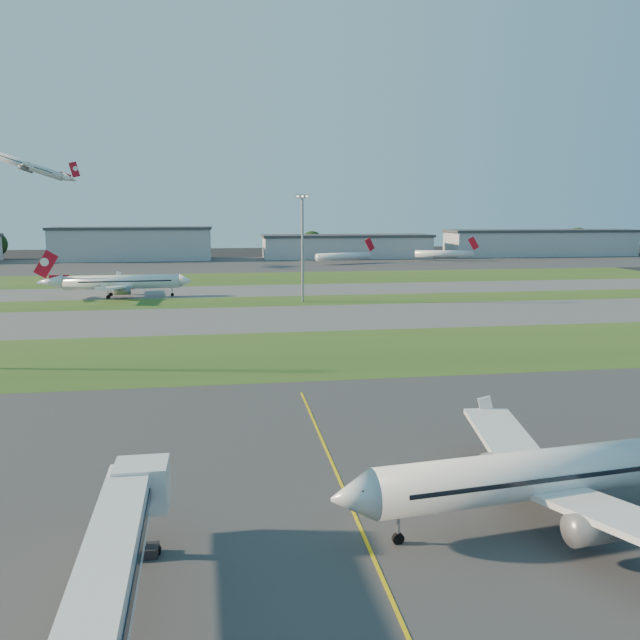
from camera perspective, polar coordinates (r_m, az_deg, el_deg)
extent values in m
plane|color=black|center=(47.47, -3.33, -17.19)|extent=(700.00, 700.00, 0.00)
cube|color=#333335|center=(47.47, -3.33, -17.18)|extent=(300.00, 70.00, 0.01)
cube|color=#244A18|center=(96.65, -6.27, -3.15)|extent=(300.00, 34.00, 0.01)
cube|color=#515154|center=(129.01, -6.93, 0.10)|extent=(300.00, 32.00, 0.01)
cube|color=#244A18|center=(153.71, -7.24, 1.65)|extent=(300.00, 18.00, 0.01)
cube|color=#515154|center=(175.51, -7.44, 2.65)|extent=(300.00, 26.00, 0.01)
cube|color=#244A18|center=(208.29, -7.67, 3.75)|extent=(300.00, 40.00, 0.01)
cube|color=#333335|center=(268.04, -7.93, 5.07)|extent=(400.00, 80.00, 0.01)
cube|color=gold|center=(48.13, 2.87, -16.78)|extent=(0.25, 60.00, 0.02)
cube|color=silver|center=(33.68, -19.06, -22.12)|extent=(3.44, 24.08, 2.60)
cube|color=black|center=(33.68, -19.06, -22.12)|extent=(3.59, 24.08, 0.80)
cube|color=silver|center=(43.62, -15.97, -14.29)|extent=(3.40, 3.00, 3.00)
cylinder|color=gray|center=(42.96, -16.13, -18.24)|extent=(0.70, 0.70, 3.20)
cube|color=black|center=(43.55, -16.05, -19.70)|extent=(2.20, 1.20, 0.70)
cylinder|color=silver|center=(47.44, 20.51, -12.92)|extent=(26.67, 6.27, 3.35)
cube|color=silver|center=(43.20, 27.12, -16.34)|extent=(8.33, 13.79, 1.36)
cube|color=silver|center=(53.49, 16.82, -10.61)|extent=(5.69, 13.64, 1.36)
cylinder|color=slate|center=(44.11, 23.92, -16.94)|extent=(3.91, 2.43, 2.03)
cylinder|color=slate|center=(51.64, 16.65, -12.50)|extent=(3.91, 2.43, 2.03)
cylinder|color=silver|center=(168.08, -17.62, 3.33)|extent=(28.69, 4.81, 3.62)
cube|color=#B00B1C|center=(170.65, -23.77, 4.69)|extent=(6.18, 0.59, 7.21)
cube|color=silver|center=(175.76, -17.65, 3.43)|extent=(8.14, 14.91, 1.47)
cube|color=silver|center=(160.73, -18.25, 2.85)|extent=(7.07, 14.85, 1.47)
cylinder|color=slate|center=(173.65, -17.24, 3.04)|extent=(4.09, 2.36, 2.19)
cylinder|color=slate|center=(162.74, -17.64, 2.59)|extent=(4.09, 2.36, 2.19)
cylinder|color=silver|center=(280.59, -25.13, 12.65)|extent=(26.48, 6.32, 3.33)
cube|color=#B00B1C|center=(278.75, -21.73, 13.82)|extent=(5.68, 0.96, 6.63)
cube|color=silver|center=(273.52, -25.18, 12.65)|extent=(8.31, 13.68, 1.35)
cube|color=silver|center=(287.33, -24.71, 12.50)|extent=(5.60, 13.53, 1.35)
cylinder|color=slate|center=(275.57, -25.38, 12.41)|extent=(3.88, 2.42, 2.01)
cylinder|color=slate|center=(285.57, -25.03, 12.31)|extent=(3.88, 2.42, 2.01)
cylinder|color=silver|center=(267.04, 2.19, 5.83)|extent=(25.62, 11.52, 3.20)
cube|color=#B00B1C|center=(273.48, 4.57, 6.90)|extent=(4.99, 1.98, 6.16)
cylinder|color=silver|center=(289.51, 11.26, 5.95)|extent=(26.05, 9.01, 3.20)
cube|color=#B00B1C|center=(291.08, 13.85, 6.83)|extent=(5.11, 1.47, 6.16)
cylinder|color=gray|center=(151.59, -1.61, 6.36)|extent=(0.60, 0.60, 25.00)
cube|color=gray|center=(151.37, -1.63, 11.24)|extent=(3.20, 0.50, 0.80)
cube|color=#FFF2CC|center=(151.37, -1.63, 11.24)|extent=(2.80, 0.70, 0.35)
cube|color=gray|center=(300.34, -16.73, 6.59)|extent=(70.00, 22.00, 14.00)
cube|color=#383A3F|center=(300.07, -16.80, 8.04)|extent=(71.40, 23.00, 1.20)
cube|color=gray|center=(303.36, 2.46, 6.64)|extent=(80.00, 22.00, 10.00)
cube|color=#383A3F|center=(303.11, 2.47, 7.69)|extent=(81.60, 23.00, 1.20)
cube|color=gray|center=(337.28, 19.49, 6.58)|extent=(95.00, 22.00, 12.00)
cube|color=#383A3F|center=(337.05, 19.55, 7.70)|extent=(96.90, 23.00, 1.20)
cylinder|color=black|center=(309.20, -11.79, 5.91)|extent=(1.00, 1.00, 3.60)
sphere|color=black|center=(308.97, -11.82, 6.66)|extent=(9.90, 9.90, 9.90)
cylinder|color=black|center=(314.82, -0.73, 6.23)|extent=(1.00, 1.00, 4.20)
sphere|color=black|center=(314.56, -0.74, 7.09)|extent=(11.55, 11.55, 11.55)
cylinder|color=black|center=(331.77, 12.33, 6.15)|extent=(1.00, 1.00, 3.80)
sphere|color=black|center=(331.55, 12.35, 6.89)|extent=(10.45, 10.45, 10.45)
cylinder|color=black|center=(366.17, 22.44, 6.03)|extent=(1.00, 1.00, 4.60)
sphere|color=black|center=(365.94, 22.49, 6.83)|extent=(12.65, 12.65, 12.65)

